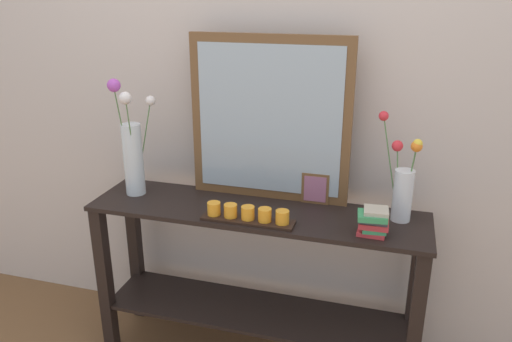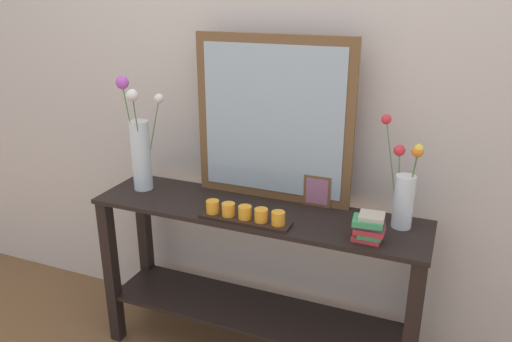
{
  "view_description": "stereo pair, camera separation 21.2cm",
  "coord_description": "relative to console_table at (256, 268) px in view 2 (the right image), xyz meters",
  "views": [
    {
      "loc": [
        0.56,
        -1.92,
        1.7
      ],
      "look_at": [
        0.0,
        0.0,
        0.96
      ],
      "focal_mm": 35.11,
      "sensor_mm": 36.0,
      "label": 1
    },
    {
      "loc": [
        0.76,
        -1.85,
        1.7
      ],
      "look_at": [
        0.0,
        0.0,
        0.96
      ],
      "focal_mm": 35.11,
      "sensor_mm": 36.0,
      "label": 2
    }
  ],
  "objects": [
    {
      "name": "wall_back",
      "position": [
        0.0,
        0.31,
        0.86
      ],
      "size": [
        6.4,
        0.08,
        2.7
      ],
      "primitive_type": "cube",
      "color": "beige",
      "rests_on": "ground"
    },
    {
      "name": "candle_tray",
      "position": [
        -0.0,
        -0.12,
        0.32
      ],
      "size": [
        0.39,
        0.09,
        0.07
      ],
      "color": "black",
      "rests_on": "console_table"
    },
    {
      "name": "book_stack",
      "position": [
        0.51,
        -0.1,
        0.35
      ],
      "size": [
        0.13,
        0.11,
        0.11
      ],
      "color": "#C63338",
      "rests_on": "console_table"
    },
    {
      "name": "tall_vase_left",
      "position": [
        -0.6,
        0.02,
        0.5
      ],
      "size": [
        0.15,
        0.2,
        0.55
      ],
      "color": "silver",
      "rests_on": "console_table"
    },
    {
      "name": "mirror_leaning",
      "position": [
        0.02,
        0.15,
        0.66
      ],
      "size": [
        0.72,
        0.03,
        0.74
      ],
      "color": "brown",
      "rests_on": "console_table"
    },
    {
      "name": "vase_right",
      "position": [
        0.6,
        0.08,
        0.44
      ],
      "size": [
        0.18,
        0.14,
        0.44
      ],
      "color": "silver",
      "rests_on": "console_table"
    },
    {
      "name": "console_table",
      "position": [
        0.0,
        0.0,
        0.0
      ],
      "size": [
        1.49,
        0.37,
        0.78
      ],
      "color": "black",
      "rests_on": "ground"
    },
    {
      "name": "picture_frame_small",
      "position": [
        0.23,
        0.14,
        0.36
      ],
      "size": [
        0.12,
        0.01,
        0.14
      ],
      "color": "brown",
      "rests_on": "console_table"
    }
  ]
}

